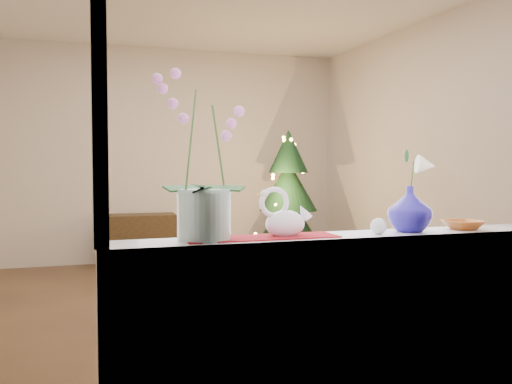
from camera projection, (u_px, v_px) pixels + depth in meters
ground at (216, 307)px, 4.97m from camera, size 5.00×5.00×0.00m
wall_back at (167, 155)px, 7.27m from camera, size 4.50×0.10×2.70m
wall_front at (352, 142)px, 2.53m from camera, size 4.50×0.10×2.70m
wall_right at (437, 153)px, 5.60m from camera, size 0.10×5.00×2.70m
window_apron at (346, 341)px, 2.61m from camera, size 2.20×0.08×0.88m
windowsill at (338, 239)px, 2.67m from camera, size 2.20×0.26×0.04m
window_frame at (350, 63)px, 2.54m from camera, size 2.22×0.06×1.60m
runner at (262, 237)px, 2.55m from camera, size 0.70×0.20×0.01m
orchid_pot at (204, 155)px, 2.46m from camera, size 0.33×0.33×0.74m
swan at (285, 213)px, 2.60m from camera, size 0.28×0.21×0.22m
blue_vase at (410, 205)px, 2.78m from camera, size 0.32×0.32×0.26m
lily at (411, 159)px, 2.77m from camera, size 0.14×0.08×0.19m
paperweight at (379, 226)px, 2.68m from camera, size 0.09×0.09×0.08m
amber_dish at (463, 225)px, 2.88m from camera, size 0.16×0.16×0.04m
xmas_tree at (288, 200)px, 6.72m from camera, size 0.99×0.99×1.64m
side_table at (140, 240)px, 6.88m from camera, size 0.86×0.45×0.63m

